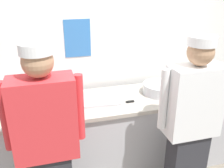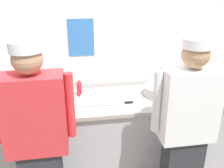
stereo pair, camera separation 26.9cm
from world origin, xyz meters
name	(u,v)px [view 2 (the right image)]	position (x,y,z in m)	size (l,w,h in m)	color
wall_back	(105,36)	(0.00, 0.85, 1.49)	(4.42, 0.11, 2.98)	white
prep_counter	(112,135)	(0.00, 0.37, 0.45)	(2.82, 0.70, 0.90)	#B2B2B7
chef_near_left	(38,139)	(-0.70, -0.28, 0.92)	(0.62, 0.24, 1.72)	#2D2D33
chef_center	(186,128)	(0.55, -0.30, 0.91)	(0.61, 0.24, 1.70)	#2D2D33
plate_stack_front	(197,93)	(0.93, 0.28, 0.95)	(0.24, 0.24, 0.10)	white
plate_stack_rear	(19,106)	(-0.93, 0.27, 0.95)	(0.24, 0.24, 0.10)	white
mixing_bowl_steel	(162,91)	(0.57, 0.38, 0.96)	(0.39, 0.39, 0.11)	#B7BABF
sheet_tray	(99,100)	(-0.14, 0.36, 0.92)	(0.40, 0.28, 0.02)	#B7BABF
squeeze_bottle_primary	(79,88)	(-0.34, 0.52, 1.00)	(0.06, 0.06, 0.19)	red
ramekin_red_sauce	(32,98)	(-0.84, 0.50, 0.93)	(0.10, 0.10, 0.04)	white
ramekin_green_sauce	(196,86)	(1.05, 0.52, 0.93)	(0.09, 0.09, 0.04)	white
deli_cup	(70,96)	(-0.44, 0.42, 0.96)	(0.09, 0.09, 0.11)	white
chefs_knife	(135,102)	(0.23, 0.25, 0.91)	(0.28, 0.03, 0.02)	#B7BABF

